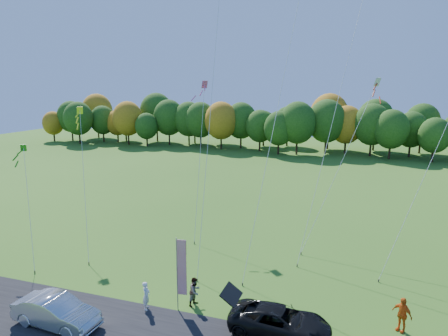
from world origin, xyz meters
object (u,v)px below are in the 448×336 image
(person_east, at_px, (402,314))
(black_suv, at_px, (280,322))
(silver_sedan, at_px, (56,312))
(feather_flag, at_px, (181,267))

(person_east, bearing_deg, black_suv, -121.69)
(silver_sedan, bearing_deg, black_suv, -71.81)
(person_east, bearing_deg, feather_flag, -134.01)
(black_suv, xyz_separation_m, person_east, (5.98, 2.34, 0.22))
(black_suv, height_order, silver_sedan, silver_sedan)
(black_suv, distance_m, silver_sedan, 11.87)
(silver_sedan, distance_m, person_east, 18.26)
(black_suv, relative_size, silver_sedan, 1.07)
(black_suv, relative_size, feather_flag, 1.20)
(person_east, relative_size, feather_flag, 0.43)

